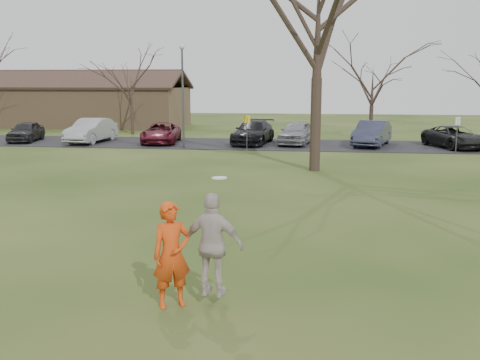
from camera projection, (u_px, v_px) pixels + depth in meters
The scene contains 17 objects.
ground at pixel (213, 292), 10.42m from camera, with size 120.00×120.00×0.00m, color #1E380F.
parking_strip at pixel (283, 145), 34.78m from camera, with size 62.00×6.50×0.04m, color black.
player_defender at pixel (172, 255), 9.63m from camera, with size 0.71×0.47×1.95m, color #D44311.
car_0 at pixel (26, 131), 36.42m from camera, with size 1.61×4.00×1.36m, color #262629.
car_1 at pixel (91, 130), 35.74m from camera, with size 1.69×4.85×1.60m, color #A2A2A8.
car_2 at pixel (161, 133), 35.43m from camera, with size 2.19×4.75×1.32m, color maroon.
car_3 at pixel (253, 132), 35.04m from camera, with size 2.11×5.19×1.51m, color black.
car_4 at pixel (297, 133), 34.69m from camera, with size 1.79×4.45×1.52m, color gray.
car_5 at pixel (372, 133), 33.89m from camera, with size 1.68×4.80×1.58m, color #34364E.
car_6 at pixel (454, 137), 32.87m from camera, with size 2.19×4.75×1.32m, color black.
catching_play at pixel (213, 245), 9.61m from camera, with size 1.18×0.63×2.19m.
building at pixel (76, 105), 49.73m from camera, with size 20.60×8.50×5.14m.
lamp_post at pixel (183, 83), 32.42m from camera, with size 0.34×0.34×6.27m.
sign_yellow at pixel (247, 126), 31.86m from camera, with size 0.35×0.35×2.08m.
sign_white at pixel (457, 128), 30.29m from camera, with size 0.35×0.35×2.08m.
big_tree at pixel (318, 13), 23.51m from camera, with size 9.00×9.00×14.00m, color #352821, non-canonical shape.
small_tree_row at pixel (349, 84), 38.44m from camera, with size 55.00×5.90×8.50m.
Camera 1 is at (1.84, -9.69, 4.04)m, focal length 40.10 mm.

